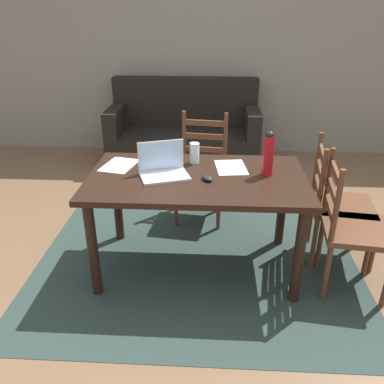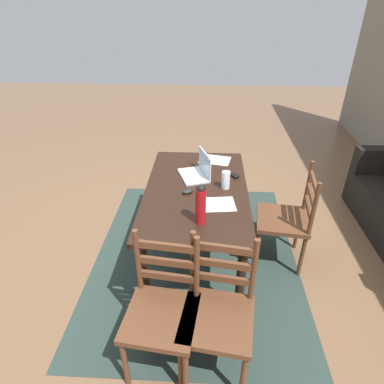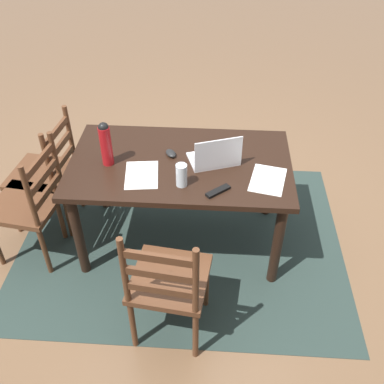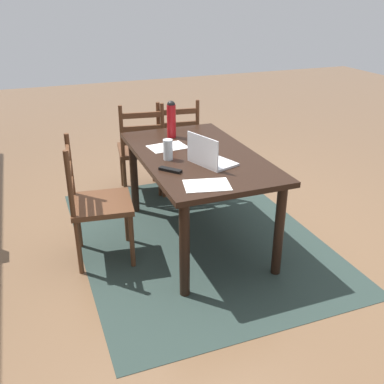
# 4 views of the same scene
# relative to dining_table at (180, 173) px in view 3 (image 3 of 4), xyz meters

# --- Properties ---
(ground_plane) EXTENTS (14.00, 14.00, 0.00)m
(ground_plane) POSITION_rel_dining_table_xyz_m (0.00, 0.00, -0.65)
(ground_plane) COLOR brown
(area_rug) EXTENTS (2.45, 1.89, 0.01)m
(area_rug) POSITION_rel_dining_table_xyz_m (0.00, 0.00, -0.64)
(area_rug) COLOR #283833
(area_rug) RESTS_ON ground
(dining_table) EXTENTS (1.50, 0.87, 0.74)m
(dining_table) POSITION_rel_dining_table_xyz_m (0.00, 0.00, 0.00)
(dining_table) COLOR black
(dining_table) RESTS_ON ground
(chair_right_far) EXTENTS (0.50, 0.50, 0.95)m
(chair_right_far) POSITION_rel_dining_table_xyz_m (1.04, 0.18, -0.18)
(chair_right_far) COLOR #56331E
(chair_right_far) RESTS_ON ground
(chair_right_near) EXTENTS (0.49, 0.49, 0.95)m
(chair_right_near) POSITION_rel_dining_table_xyz_m (1.04, -0.17, -0.18)
(chair_right_near) COLOR #56331E
(chair_right_near) RESTS_ON ground
(chair_far_head) EXTENTS (0.49, 0.49, 0.95)m
(chair_far_head) POSITION_rel_dining_table_xyz_m (0.01, 0.81, -0.18)
(chair_far_head) COLOR #56331E
(chair_far_head) RESTS_ON ground
(laptop) EXTENTS (0.37, 0.31, 0.23)m
(laptop) POSITION_rel_dining_table_xyz_m (-0.24, 0.01, 0.16)
(laptop) COLOR silver
(laptop) RESTS_ON dining_table
(water_bottle) EXTENTS (0.08, 0.08, 0.31)m
(water_bottle) POSITION_rel_dining_table_xyz_m (0.48, 0.05, 0.26)
(water_bottle) COLOR #A81419
(water_bottle) RESTS_ON dining_table
(drinking_glass) EXTENTS (0.07, 0.07, 0.15)m
(drinking_glass) POSITION_rel_dining_table_xyz_m (-0.03, 0.25, 0.17)
(drinking_glass) COLOR silver
(drinking_glass) RESTS_ON dining_table
(computer_mouse) EXTENTS (0.10, 0.12, 0.03)m
(computer_mouse) POSITION_rel_dining_table_xyz_m (0.07, -0.07, 0.11)
(computer_mouse) COLOR black
(computer_mouse) RESTS_ON dining_table
(tv_remote) EXTENTS (0.16, 0.14, 0.02)m
(tv_remote) POSITION_rel_dining_table_xyz_m (-0.26, 0.31, 0.11)
(tv_remote) COLOR black
(tv_remote) RESTS_ON dining_table
(paper_stack_left) EXTENTS (0.27, 0.33, 0.00)m
(paper_stack_left) POSITION_rel_dining_table_xyz_m (-0.58, 0.16, 0.10)
(paper_stack_left) COLOR white
(paper_stack_left) RESTS_ON dining_table
(paper_stack_right) EXTENTS (0.24, 0.32, 0.00)m
(paper_stack_right) POSITION_rel_dining_table_xyz_m (0.24, 0.17, 0.10)
(paper_stack_right) COLOR white
(paper_stack_right) RESTS_ON dining_table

